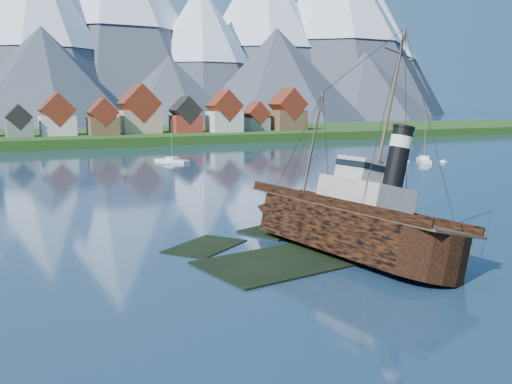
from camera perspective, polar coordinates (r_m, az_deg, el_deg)
name	(u,v)px	position (r m, az deg, el deg)	size (l,w,h in m)	color
ground	(317,250)	(54.84, 6.08, -5.79)	(1400.00, 1400.00, 0.00)	#1B334C
shoal	(320,246)	(57.61, 6.39, -5.43)	(31.71, 21.24, 1.14)	black
shore_bank	(58,141)	(216.82, -19.20, 4.81)	(600.00, 80.00, 3.20)	#213F12
seawall	(76,149)	(179.33, -17.53, 4.12)	(600.00, 2.50, 2.00)	#3F3D38
tugboat_wreck	(335,221)	(54.63, 7.89, -2.87)	(6.48, 27.93, 22.13)	black
sailboat_d	(424,161)	(139.25, 16.44, 3.00)	(7.11, 8.72, 12.40)	white
sailboat_e	(172,161)	(134.69, -8.39, 3.06)	(6.41, 8.95, 10.45)	white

